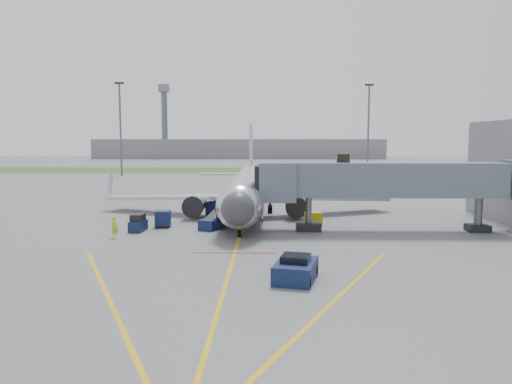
{
  "coord_description": "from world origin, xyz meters",
  "views": [
    {
      "loc": [
        2.39,
        -39.13,
        8.19
      ],
      "look_at": [
        1.24,
        7.44,
        3.2
      ],
      "focal_mm": 35.0,
      "sensor_mm": 36.0,
      "label": 1
    }
  ],
  "objects_px": {
    "pushback_tug": "(296,270)",
    "belt_loader": "(215,222)",
    "airliner": "(246,189)",
    "baggage_tug": "(138,224)",
    "ramp_worker": "(115,227)"
  },
  "relations": [
    {
      "from": "airliner",
      "to": "baggage_tug",
      "type": "height_order",
      "value": "airliner"
    },
    {
      "from": "ramp_worker",
      "to": "pushback_tug",
      "type": "bearing_deg",
      "value": -96.52
    },
    {
      "from": "pushback_tug",
      "to": "ramp_worker",
      "type": "height_order",
      "value": "ramp_worker"
    },
    {
      "from": "baggage_tug",
      "to": "belt_loader",
      "type": "relative_size",
      "value": 0.48
    },
    {
      "from": "pushback_tug",
      "to": "belt_loader",
      "type": "bearing_deg",
      "value": 110.93
    },
    {
      "from": "belt_loader",
      "to": "ramp_worker",
      "type": "height_order",
      "value": "belt_loader"
    },
    {
      "from": "baggage_tug",
      "to": "belt_loader",
      "type": "bearing_deg",
      "value": 15.08
    },
    {
      "from": "baggage_tug",
      "to": "ramp_worker",
      "type": "bearing_deg",
      "value": -108.48
    },
    {
      "from": "belt_loader",
      "to": "ramp_worker",
      "type": "distance_m",
      "value": 9.28
    },
    {
      "from": "pushback_tug",
      "to": "belt_loader",
      "type": "relative_size",
      "value": 0.85
    },
    {
      "from": "pushback_tug",
      "to": "ramp_worker",
      "type": "relative_size",
      "value": 2.16
    },
    {
      "from": "pushback_tug",
      "to": "belt_loader",
      "type": "distance_m",
      "value": 18.15
    },
    {
      "from": "pushback_tug",
      "to": "ramp_worker",
      "type": "bearing_deg",
      "value": 140.14
    },
    {
      "from": "ramp_worker",
      "to": "airliner",
      "type": "bearing_deg",
      "value": -2.71
    },
    {
      "from": "belt_loader",
      "to": "airliner",
      "type": "bearing_deg",
      "value": 74.69
    }
  ]
}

